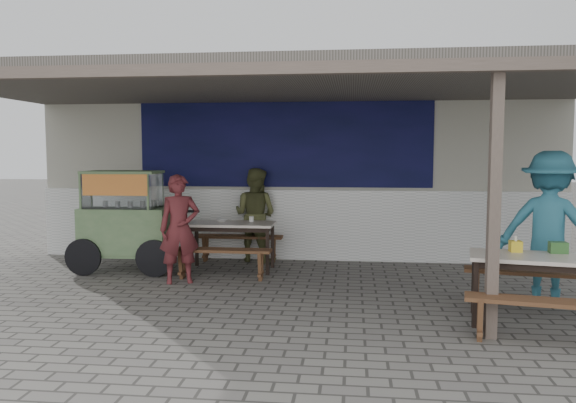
% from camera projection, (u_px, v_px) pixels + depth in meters
% --- Properties ---
extents(ground, '(60.00, 60.00, 0.00)m').
position_uv_depth(ground, '(270.00, 306.00, 6.74)').
color(ground, slate).
rests_on(ground, ground).
extents(back_wall, '(9.00, 1.28, 3.50)m').
position_uv_depth(back_wall, '(298.00, 159.00, 10.13)').
color(back_wall, '#B0AD9E').
rests_on(back_wall, ground).
extents(warung_roof, '(9.00, 4.21, 2.81)m').
position_uv_depth(warung_roof, '(280.00, 86.00, 7.39)').
color(warung_roof, '#615A53').
rests_on(warung_roof, ground).
extents(table_left, '(1.36, 0.66, 0.75)m').
position_uv_depth(table_left, '(231.00, 228.00, 8.73)').
color(table_left, beige).
rests_on(table_left, ground).
extents(bench_left_street, '(1.46, 0.29, 0.45)m').
position_uv_depth(bench_left_street, '(221.00, 257.00, 8.10)').
color(bench_left_street, brown).
rests_on(bench_left_street, ground).
extents(bench_left_wall, '(1.46, 0.29, 0.45)m').
position_uv_depth(bench_left_wall, '(239.00, 242.00, 9.41)').
color(bench_left_wall, brown).
rests_on(bench_left_wall, ground).
extents(table_right, '(1.63, 0.95, 0.75)m').
position_uv_depth(table_right, '(546.00, 263.00, 5.90)').
color(table_right, beige).
rests_on(table_right, ground).
extents(bench_right_street, '(1.66, 0.58, 0.45)m').
position_uv_depth(bench_right_street, '(555.00, 312.00, 5.27)').
color(bench_right_street, brown).
rests_on(bench_right_street, ground).
extents(bench_right_wall, '(1.66, 0.58, 0.45)m').
position_uv_depth(bench_right_wall, '(537.00, 280.00, 6.58)').
color(bench_right_wall, brown).
rests_on(bench_right_wall, ground).
extents(vendor_cart, '(1.96, 0.78, 1.56)m').
position_uv_depth(vendor_cart, '(126.00, 217.00, 8.64)').
color(vendor_cart, '#708B5D').
rests_on(vendor_cart, ground).
extents(patron_street_side, '(0.65, 0.55, 1.53)m').
position_uv_depth(patron_street_side, '(180.00, 229.00, 7.88)').
color(patron_street_side, maroon).
rests_on(patron_street_side, ground).
extents(patron_wall_side, '(0.92, 0.82, 1.58)m').
position_uv_depth(patron_wall_side, '(255.00, 215.00, 9.47)').
color(patron_wall_side, brown).
rests_on(patron_wall_side, ground).
extents(patron_right_table, '(1.38, 1.16, 1.86)m').
position_uv_depth(patron_right_table, '(550.00, 228.00, 6.79)').
color(patron_right_table, teal).
rests_on(patron_right_table, ground).
extents(tissue_box, '(0.12, 0.12, 0.12)m').
position_uv_depth(tissue_box, '(516.00, 246.00, 6.15)').
color(tissue_box, yellow).
rests_on(tissue_box, table_right).
extents(donation_box, '(0.19, 0.13, 0.12)m').
position_uv_depth(donation_box, '(558.00, 248.00, 6.07)').
color(donation_box, '#34682E').
rests_on(donation_box, table_right).
extents(condiment_jar, '(0.07, 0.07, 0.08)m').
position_uv_depth(condiment_jar, '(251.00, 219.00, 8.84)').
color(condiment_jar, silver).
rests_on(condiment_jar, table_left).
extents(condiment_bowl, '(0.19, 0.19, 0.04)m').
position_uv_depth(condiment_bowl, '(222.00, 220.00, 8.85)').
color(condiment_bowl, white).
rests_on(condiment_bowl, table_left).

